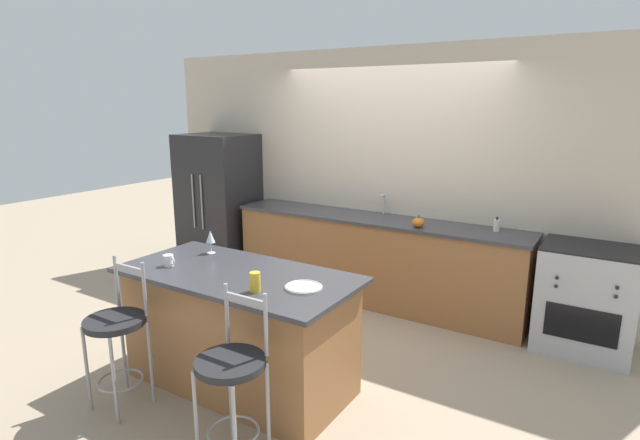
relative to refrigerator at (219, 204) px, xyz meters
name	(u,v)px	position (x,y,z in m)	size (l,w,h in m)	color
ground_plane	(359,311)	(2.15, -0.26, -0.87)	(18.00, 18.00, 0.00)	tan
wall_back	(388,175)	(2.15, 0.38, 0.48)	(6.00, 0.07, 2.70)	beige
back_counter	(374,259)	(2.15, 0.09, -0.40)	(3.24, 0.62, 0.94)	#936038
sink_faucet	(383,202)	(2.15, 0.27, 0.20)	(0.02, 0.13, 0.22)	#ADAFB5
kitchen_island	(239,329)	(2.02, -1.97, -0.41)	(1.81, 0.88, 0.91)	#936038
refrigerator	(219,204)	(0.00, 0.00, 0.00)	(0.88, 0.75, 1.74)	#232326
oven_range	(586,299)	(4.19, 0.05, -0.40)	(0.77, 0.64, 0.94)	#ADAFB5
bar_stool_near	(117,334)	(1.49, -2.64, -0.31)	(0.42, 0.42, 1.07)	#99999E
bar_stool_far	(232,377)	(2.55, -2.64, -0.31)	(0.42, 0.42, 1.07)	#99999E
dinner_plate	(304,287)	(2.61, -1.97, 0.05)	(0.26, 0.26, 0.02)	beige
wine_glass	(210,237)	(1.51, -1.71, 0.17)	(0.07, 0.07, 0.19)	white
coffee_mug	(169,260)	(1.48, -2.13, 0.08)	(0.11, 0.08, 0.09)	white
tumbler_cup	(255,282)	(2.37, -2.19, 0.10)	(0.07, 0.07, 0.13)	gold
pumpkin_decoration	(418,222)	(2.69, -0.08, 0.11)	(0.12, 0.12, 0.12)	orange
soap_bottle	(497,225)	(3.38, 0.16, 0.12)	(0.06, 0.06, 0.14)	silver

